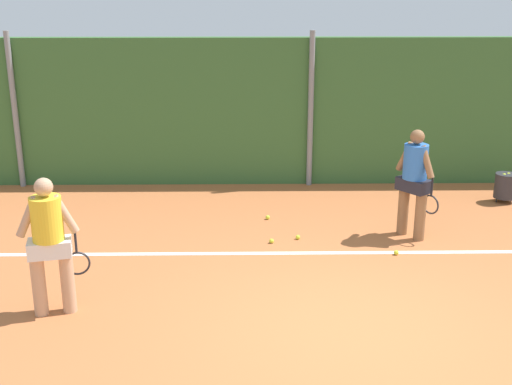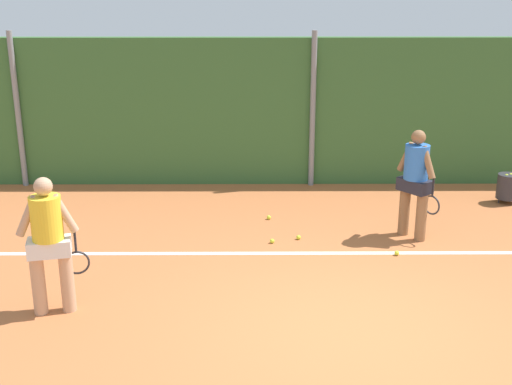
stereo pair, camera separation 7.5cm
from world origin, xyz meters
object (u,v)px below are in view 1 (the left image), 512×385
player_midcourt (415,178)px  tennis_ball_0 (272,241)px  player_foreground_near (49,239)px  tennis_ball_1 (268,217)px  ball_hopper (505,186)px  tennis_ball_3 (396,253)px  tennis_ball_5 (298,237)px

player_midcourt → tennis_ball_0: (-2.05, -0.23, -0.86)m
player_foreground_near → player_midcourt: size_ratio=0.99×
tennis_ball_0 → tennis_ball_1: 0.99m
ball_hopper → tennis_ball_3: bearing=-136.0°
tennis_ball_5 → tennis_ball_0: bearing=-159.8°
player_midcourt → ball_hopper: player_midcourt is taller
player_foreground_near → ball_hopper: bearing=17.9°
tennis_ball_0 → tennis_ball_1: (-0.02, 0.99, 0.00)m
player_midcourt → tennis_ball_0: size_ratio=24.30×
player_midcourt → tennis_ball_1: (-2.07, 0.77, -0.86)m
tennis_ball_5 → player_midcourt: bearing=2.8°
tennis_ball_1 → tennis_ball_5: size_ratio=1.00×
ball_hopper → tennis_ball_5: size_ratio=7.78×
tennis_ball_3 → tennis_ball_5: (-1.31, 0.60, 0.00)m
ball_hopper → tennis_ball_3: ball_hopper is taller
tennis_ball_3 → tennis_ball_5: same height
tennis_ball_0 → tennis_ball_1: size_ratio=1.00×
player_foreground_near → tennis_ball_0: player_foreground_near is taller
tennis_ball_3 → player_foreground_near: bearing=-159.4°
ball_hopper → tennis_ball_0: (-4.03, -1.79, -0.26)m
player_midcourt → tennis_ball_0: 2.24m
tennis_ball_1 → tennis_ball_3: bearing=-40.1°
tennis_ball_0 → player_foreground_near: bearing=-141.0°
player_foreground_near → player_midcourt: 5.10m
player_foreground_near → tennis_ball_3: (4.22, 1.59, -0.86)m
player_midcourt → tennis_ball_3: player_midcourt is taller
player_midcourt → tennis_ball_5: 1.88m
tennis_ball_5 → tennis_ball_3: bearing=-24.5°
player_foreground_near → tennis_ball_3: 4.58m
player_midcourt → player_foreground_near: bearing=-101.0°
player_midcourt → tennis_ball_0: player_midcourt is taller
tennis_ball_1 → tennis_ball_3: size_ratio=1.00×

